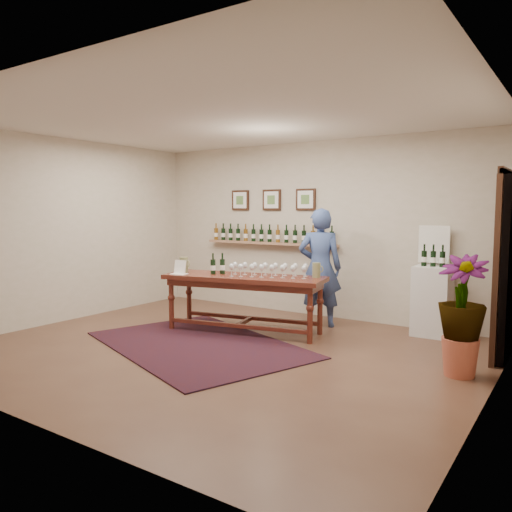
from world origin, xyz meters
The scene contains 14 objects.
ground centered at (0.00, 0.00, 0.00)m, with size 6.00×6.00×0.00m, color #503123.
room_shell centered at (2.11, 1.86, 1.12)m, with size 6.00×6.00×6.00m.
rug centered at (-0.37, 0.03, 0.01)m, with size 2.85×1.90×0.02m, color #4D140D.
tasting_table centered at (-0.28, 0.93, 0.68)m, with size 2.36×1.17×0.80m.
table_glasses centered at (0.04, 1.05, 0.89)m, with size 1.34×0.31×0.19m, color silver, non-canonical shape.
table_bottles centered at (-0.70, 0.87, 0.94)m, with size 0.26×0.15×0.28m, color black, non-canonical shape.
pitcher_left centered at (-1.22, 0.72, 0.91)m, with size 0.14×0.14×0.23m, color olive, non-canonical shape.
pitcher_right centered at (0.64, 1.31, 0.90)m, with size 0.13×0.13×0.20m, color olive, non-canonical shape.
menu_card centered at (-1.15, 0.57, 0.90)m, with size 0.22×0.16×0.20m, color white.
display_pedestal centered at (1.96, 2.21, 0.48)m, with size 0.48×0.48×0.95m, color silver.
pedestal_bottles centered at (1.96, 2.18, 1.11)m, with size 0.31×0.08×0.31m, color black, non-canonical shape.
info_sign centered at (1.91, 2.38, 1.24)m, with size 0.42×0.02×0.57m, color white.
potted_plant centered at (2.64, 0.65, 0.64)m, with size 0.59×0.59×1.09m.
person centered at (0.43, 1.84, 0.87)m, with size 0.63×0.42×1.74m, color #384D84.
Camera 1 is at (3.69, -4.72, 1.73)m, focal length 35.00 mm.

